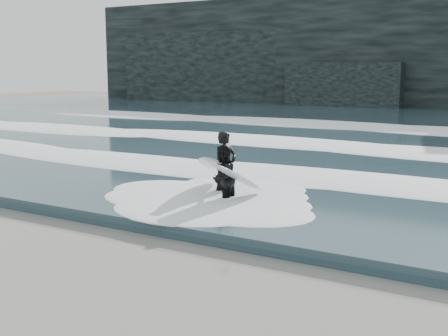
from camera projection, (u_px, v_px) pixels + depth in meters
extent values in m
plane|color=#886653|center=(17.00, 276.00, 9.51)|extent=(120.00, 120.00, 0.00)
cube|color=#263C45|center=(406.00, 124.00, 34.15)|extent=(90.00, 52.00, 0.30)
ellipsoid|color=white|center=(257.00, 171.00, 17.09)|extent=(60.00, 3.20, 0.20)
ellipsoid|color=white|center=(334.00, 144.00, 23.04)|extent=(60.00, 4.00, 0.24)
ellipsoid|color=white|center=(389.00, 125.00, 30.69)|extent=(60.00, 4.80, 0.30)
imported|color=black|center=(225.00, 167.00, 14.56)|extent=(0.66, 0.80, 1.89)
ellipsoid|color=white|center=(213.00, 164.00, 14.79)|extent=(1.38, 2.34, 0.83)
imported|color=black|center=(223.00, 178.00, 13.75)|extent=(0.64, 0.82, 1.65)
ellipsoid|color=silver|center=(238.00, 177.00, 13.53)|extent=(0.87, 1.85, 0.99)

